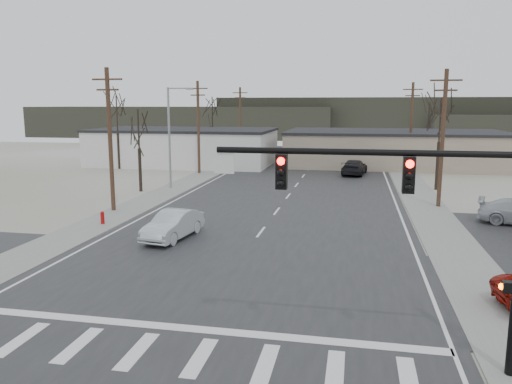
# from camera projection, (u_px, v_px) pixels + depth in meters

# --- Properties ---
(ground) EXTENTS (140.00, 140.00, 0.00)m
(ground) POSITION_uv_depth(u_px,v_px,m) (227.00, 278.00, 21.85)
(ground) COLOR silver
(ground) RESTS_ON ground
(main_road) EXTENTS (18.00, 110.00, 0.05)m
(main_road) POSITION_uv_depth(u_px,v_px,m) (279.00, 209.00, 36.33)
(main_road) COLOR #252628
(main_road) RESTS_ON ground
(cross_road) EXTENTS (90.00, 10.00, 0.04)m
(cross_road) POSITION_uv_depth(u_px,v_px,m) (227.00, 277.00, 21.85)
(cross_road) COLOR #252628
(cross_road) RESTS_ON ground
(sidewalk_left) EXTENTS (3.00, 90.00, 0.06)m
(sidewalk_left) POSITION_uv_depth(u_px,v_px,m) (167.00, 192.00, 43.21)
(sidewalk_left) COLOR gray
(sidewalk_left) RESTS_ON ground
(sidewalk_right) EXTENTS (3.00, 90.00, 0.06)m
(sidewalk_right) POSITION_uv_depth(u_px,v_px,m) (422.00, 201.00, 39.11)
(sidewalk_right) COLOR gray
(sidewalk_right) RESTS_ON ground
(traffic_signal_mast) EXTENTS (8.95, 0.43, 7.20)m
(traffic_signal_mast) POSITION_uv_depth(u_px,v_px,m) (449.00, 210.00, 13.52)
(traffic_signal_mast) COLOR black
(traffic_signal_mast) RESTS_ON ground
(fire_hydrant) EXTENTS (0.24, 0.24, 0.87)m
(fire_hydrant) POSITION_uv_depth(u_px,v_px,m) (102.00, 218.00, 31.48)
(fire_hydrant) COLOR #A50C0C
(fire_hydrant) RESTS_ON ground
(building_left_far) EXTENTS (22.30, 12.30, 4.50)m
(building_left_far) POSITION_uv_depth(u_px,v_px,m) (184.00, 146.00, 63.19)
(building_left_far) COLOR silver
(building_left_far) RESTS_ON ground
(building_right_far) EXTENTS (26.30, 14.30, 4.30)m
(building_right_far) POSITION_uv_depth(u_px,v_px,m) (394.00, 148.00, 62.03)
(building_right_far) COLOR tan
(building_right_far) RESTS_ON ground
(upole_left_b) EXTENTS (2.20, 0.30, 10.00)m
(upole_left_b) POSITION_uv_depth(u_px,v_px,m) (110.00, 138.00, 34.76)
(upole_left_b) COLOR #4F3424
(upole_left_b) RESTS_ON ground
(upole_left_c) EXTENTS (2.20, 0.30, 10.00)m
(upole_left_c) POSITION_uv_depth(u_px,v_px,m) (198.00, 126.00, 54.08)
(upole_left_c) COLOR #4F3424
(upole_left_c) RESTS_ON ground
(upole_left_d) EXTENTS (2.20, 0.30, 10.00)m
(upole_left_d) POSITION_uv_depth(u_px,v_px,m) (240.00, 120.00, 73.39)
(upole_left_d) COLOR #4F3424
(upole_left_d) RESTS_ON ground
(upole_right_a) EXTENTS (2.20, 0.30, 10.00)m
(upole_right_a) POSITION_uv_depth(u_px,v_px,m) (443.00, 136.00, 36.10)
(upole_right_a) COLOR #4F3424
(upole_right_a) RESTS_ON ground
(upole_right_b) EXTENTS (2.20, 0.30, 10.00)m
(upole_right_b) POSITION_uv_depth(u_px,v_px,m) (411.00, 125.00, 57.35)
(upole_right_b) COLOR #4F3424
(upole_right_b) RESTS_ON ground
(streetlight_main) EXTENTS (2.40, 0.25, 9.00)m
(streetlight_main) POSITION_uv_depth(u_px,v_px,m) (171.00, 132.00, 44.31)
(streetlight_main) COLOR gray
(streetlight_main) RESTS_ON ground
(tree_left_near) EXTENTS (3.30, 3.30, 7.35)m
(tree_left_near) POSITION_uv_depth(u_px,v_px,m) (139.00, 131.00, 42.78)
(tree_left_near) COLOR #2C201B
(tree_left_near) RESTS_ON ground
(tree_right_mid) EXTENTS (3.74, 3.74, 8.33)m
(tree_right_mid) POSITION_uv_depth(u_px,v_px,m) (440.00, 123.00, 43.51)
(tree_right_mid) COLOR #2C201B
(tree_right_mid) RESTS_ON ground
(tree_left_far) EXTENTS (3.96, 3.96, 8.82)m
(tree_left_far) POSITION_uv_depth(u_px,v_px,m) (212.00, 114.00, 67.90)
(tree_left_far) COLOR #2C201B
(tree_left_far) RESTS_ON ground
(tree_right_far) EXTENTS (3.52, 3.52, 7.84)m
(tree_right_far) POSITION_uv_depth(u_px,v_px,m) (429.00, 119.00, 68.19)
(tree_right_far) COLOR #2C201B
(tree_right_far) RESTS_ON ground
(tree_left_mid) EXTENTS (3.96, 3.96, 8.82)m
(tree_left_mid) POSITION_uv_depth(u_px,v_px,m) (117.00, 115.00, 57.86)
(tree_left_mid) COLOR #2C201B
(tree_left_mid) RESTS_ON ground
(hill_left) EXTENTS (70.00, 18.00, 7.00)m
(hill_left) POSITION_uv_depth(u_px,v_px,m) (181.00, 122.00, 116.87)
(hill_left) COLOR #333026
(hill_left) RESTS_ON ground
(hill_center) EXTENTS (80.00, 18.00, 9.00)m
(hill_center) POSITION_uv_depth(u_px,v_px,m) (401.00, 118.00, 110.87)
(hill_center) COLOR #333026
(hill_center) RESTS_ON ground
(sedan_crossing) EXTENTS (2.34, 4.93, 1.56)m
(sedan_crossing) POSITION_uv_depth(u_px,v_px,m) (173.00, 225.00, 28.03)
(sedan_crossing) COLOR #B3B9BF
(sedan_crossing) RESTS_ON main_road
(car_far_a) EXTENTS (2.99, 5.78, 1.60)m
(car_far_a) POSITION_uv_depth(u_px,v_px,m) (354.00, 167.00, 53.66)
(car_far_a) COLOR black
(car_far_a) RESTS_ON main_road
(car_far_b) EXTENTS (3.04, 4.29, 1.36)m
(car_far_b) POSITION_uv_depth(u_px,v_px,m) (297.00, 147.00, 80.83)
(car_far_b) COLOR black
(car_far_b) RESTS_ON main_road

